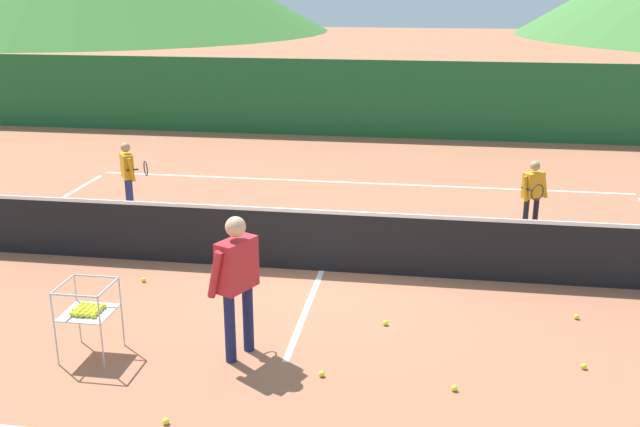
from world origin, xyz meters
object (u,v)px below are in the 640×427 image
(ball_cart, at_px, (88,310))
(tennis_ball_7, at_px, (143,280))
(tennis_ball_4, at_px, (385,323))
(tennis_ball_8, at_px, (322,374))
(tennis_net, at_px, (322,240))
(student_1, at_px, (533,190))
(student_0, at_px, (128,170))
(tennis_ball_5, at_px, (220,291))
(tennis_ball_3, at_px, (454,388))
(instructor, at_px, (237,274))
(tennis_ball_2, at_px, (166,421))
(tennis_ball_9, at_px, (584,366))
(tennis_ball_10, at_px, (576,317))

(ball_cart, relative_size, tennis_ball_7, 13.22)
(tennis_ball_4, bearing_deg, tennis_ball_8, -114.23)
(tennis_net, relative_size, tennis_ball_7, 174.65)
(tennis_net, xyz_separation_m, tennis_ball_8, (0.47, -3.06, -0.47))
(student_1, bearing_deg, tennis_ball_7, -151.76)
(tennis_net, height_order, tennis_ball_4, tennis_net)
(tennis_ball_7, bearing_deg, student_1, 28.24)
(student_0, relative_size, tennis_ball_5, 19.60)
(tennis_ball_5, bearing_deg, tennis_ball_3, -33.16)
(instructor, distance_m, student_1, 6.39)
(ball_cart, height_order, tennis_ball_3, ball_cart)
(student_0, bearing_deg, instructor, -55.70)
(tennis_ball_7, xyz_separation_m, tennis_ball_8, (2.99, -2.24, 0.00))
(student_1, xyz_separation_m, tennis_ball_8, (-2.88, -5.39, -0.74))
(tennis_ball_2, distance_m, tennis_ball_5, 3.19)
(tennis_ball_5, bearing_deg, tennis_net, 38.44)
(tennis_ball_7, bearing_deg, tennis_net, 18.07)
(tennis_net, bearing_deg, student_0, 149.19)
(ball_cart, bearing_deg, tennis_ball_9, 5.52)
(instructor, bearing_deg, student_0, 124.30)
(tennis_ball_7, relative_size, tennis_ball_9, 1.00)
(instructor, bearing_deg, tennis_ball_8, -18.38)
(tennis_ball_2, bearing_deg, tennis_ball_10, 34.51)
(ball_cart, relative_size, tennis_ball_5, 13.22)
(tennis_ball_9, bearing_deg, tennis_ball_8, -167.99)
(tennis_ball_5, bearing_deg, tennis_ball_7, 170.41)
(student_0, bearing_deg, student_1, -0.80)
(tennis_net, xyz_separation_m, tennis_ball_7, (-2.53, -0.82, -0.47))
(tennis_ball_5, bearing_deg, tennis_ball_2, -83.44)
(tennis_ball_8, bearing_deg, tennis_ball_4, 65.77)
(instructor, bearing_deg, tennis_net, 78.30)
(tennis_ball_4, xyz_separation_m, tennis_ball_10, (2.46, 0.56, 0.00))
(instructor, xyz_separation_m, student_1, (3.91, 5.05, -0.26))
(student_0, relative_size, tennis_ball_7, 19.60)
(student_0, height_order, tennis_ball_3, student_0)
(tennis_ball_8, bearing_deg, ball_cart, 178.47)
(tennis_ball_9, bearing_deg, ball_cart, -174.48)
(tennis_ball_3, relative_size, tennis_ball_8, 1.00)
(tennis_ball_4, bearing_deg, student_0, 141.43)
(ball_cart, bearing_deg, tennis_net, 52.56)
(tennis_ball_3, bearing_deg, tennis_ball_9, 25.44)
(instructor, distance_m, tennis_ball_3, 2.72)
(ball_cart, height_order, tennis_ball_5, ball_cart)
(ball_cart, height_order, tennis_ball_4, ball_cart)
(student_1, relative_size, tennis_ball_7, 18.85)
(student_0, relative_size, student_1, 1.04)
(tennis_ball_2, relative_size, tennis_ball_4, 1.00)
(student_1, bearing_deg, tennis_net, -145.15)
(ball_cart, bearing_deg, tennis_ball_10, 17.74)
(instructor, bearing_deg, tennis_ball_7, 135.97)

